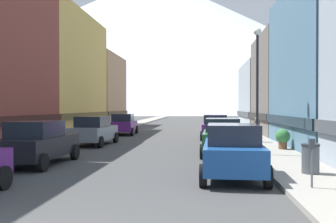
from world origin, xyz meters
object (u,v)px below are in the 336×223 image
at_px(car_left_2, 94,130).
at_px(car_left_3, 123,124).
at_px(car_right_0, 233,151).
at_px(trash_bin_right, 310,158).
at_px(car_left_1, 38,143).
at_px(streetlamp_right, 257,71).
at_px(parking_meter_near, 312,156).
at_px(pedestrian_1, 257,130).
at_px(car_right_1, 222,136).
at_px(car_right_2, 215,127).
at_px(potted_plant_1, 44,134).
at_px(potted_plant_2, 283,138).

distance_m(car_left_2, car_left_3, 8.97).
xyz_separation_m(car_left_2, car_left_3, (0.01, 8.97, 0.00)).
relative_size(car_right_0, trash_bin_right, 4.55).
distance_m(car_left_1, streetlamp_right, 10.14).
distance_m(car_left_2, parking_meter_near, 15.61).
relative_size(car_left_3, pedestrian_1, 2.85).
bearing_deg(streetlamp_right, parking_meter_near, -86.89).
distance_m(car_right_1, car_right_2, 9.16).
xyz_separation_m(car_left_2, potted_plant_1, (-3.20, 0.16, -0.24)).
relative_size(car_left_2, car_left_3, 1.00).
height_order(potted_plant_1, potted_plant_2, potted_plant_2).
bearing_deg(potted_plant_1, streetlamp_right, -22.65).
bearing_deg(streetlamp_right, car_right_0, -106.42).
xyz_separation_m(parking_meter_near, potted_plant_1, (-12.75, 12.51, -0.35)).
relative_size(car_left_2, trash_bin_right, 4.56).
bearing_deg(car_left_1, streetlamp_right, 18.61).
bearing_deg(streetlamp_right, car_left_2, 151.38).
bearing_deg(potted_plant_2, trash_bin_right, -95.01).
bearing_deg(car_right_2, car_right_1, -89.97).
height_order(car_left_2, car_right_1, same).
xyz_separation_m(car_right_0, pedestrian_1, (2.45, 11.69, -0.03)).
bearing_deg(car_left_2, car_right_1, -28.25).
relative_size(car_left_1, pedestrian_1, 2.82).
relative_size(parking_meter_near, trash_bin_right, 1.36).
bearing_deg(pedestrian_1, car_left_1, -136.60).
bearing_deg(car_right_2, streetlamp_right, -81.24).
relative_size(car_right_0, streetlamp_right, 0.76).
relative_size(car_right_1, parking_meter_near, 3.36).
distance_m(parking_meter_near, trash_bin_right, 2.40).
xyz_separation_m(car_right_2, potted_plant_2, (3.20, -7.71, -0.15)).
xyz_separation_m(car_left_3, potted_plant_1, (-3.20, -8.81, -0.24)).
bearing_deg(car_right_0, car_left_1, 163.94).
height_order(potted_plant_2, pedestrian_1, pedestrian_1).
xyz_separation_m(car_left_3, car_right_2, (7.59, -3.89, 0.00)).
relative_size(car_right_0, car_right_2, 1.00).
relative_size(parking_meter_near, potted_plant_2, 1.28).
relative_size(car_left_3, potted_plant_2, 4.31).
bearing_deg(trash_bin_right, streetlamp_right, 101.18).
height_order(pedestrian_1, streetlamp_right, streetlamp_right).
distance_m(car_left_2, pedestrian_1, 10.15).
bearing_deg(pedestrian_1, parking_meter_near, -92.08).
height_order(car_right_0, car_right_2, same).
bearing_deg(car_right_2, trash_bin_right, -80.42).
bearing_deg(car_right_0, trash_bin_right, 4.66).
relative_size(car_left_3, potted_plant_1, 4.79).
height_order(car_left_1, potted_plant_1, car_left_1).
bearing_deg(car_left_1, parking_meter_near, -24.10).
xyz_separation_m(car_left_2, car_right_2, (7.60, 5.08, 0.00)).
bearing_deg(pedestrian_1, potted_plant_1, -174.52).
height_order(parking_meter_near, pedestrian_1, pedestrian_1).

